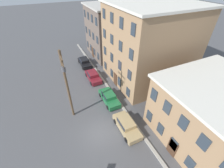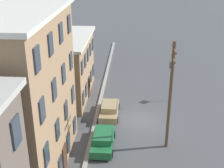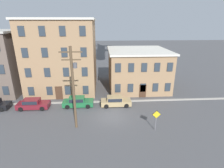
# 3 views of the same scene
# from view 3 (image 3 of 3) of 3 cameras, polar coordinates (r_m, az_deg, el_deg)

# --- Properties ---
(ground_plane) EXTENTS (200.00, 200.00, 0.00)m
(ground_plane) POSITION_cam_3_polar(r_m,az_deg,el_deg) (23.33, -0.20, -10.58)
(ground_plane) COLOR #4C4C4F
(kerb_strip) EXTENTS (56.00, 0.36, 0.16)m
(kerb_strip) POSITION_cam_3_polar(r_m,az_deg,el_deg) (27.27, -0.74, -5.69)
(kerb_strip) COLOR #9E998E
(kerb_strip) RESTS_ON ground_plane
(apartment_midblock) EXTENTS (11.82, 12.30, 12.33)m
(apartment_midblock) POSITION_cam_3_polar(r_m,az_deg,el_deg) (33.23, -15.55, 9.26)
(apartment_midblock) COLOR #9E7A56
(apartment_midblock) RESTS_ON ground_plane
(apartment_far) EXTENTS (10.74, 10.86, 7.05)m
(apartment_far) POSITION_cam_3_polar(r_m,az_deg,el_deg) (33.03, 8.22, 5.02)
(apartment_far) COLOR #9E7A56
(apartment_far) RESTS_ON ground_plane
(car_maroon) EXTENTS (4.40, 1.92, 1.43)m
(car_maroon) POSITION_cam_3_polar(r_m,az_deg,el_deg) (27.47, -24.46, -5.84)
(car_maroon) COLOR maroon
(car_maroon) RESTS_ON ground_plane
(car_green) EXTENTS (4.40, 1.92, 1.43)m
(car_green) POSITION_cam_3_polar(r_m,az_deg,el_deg) (26.15, -11.13, -5.62)
(car_green) COLOR #1E6638
(car_green) RESTS_ON ground_plane
(car_tan) EXTENTS (4.40, 1.92, 1.43)m
(car_tan) POSITION_cam_3_polar(r_m,az_deg,el_deg) (25.86, 1.15, -5.53)
(car_tan) COLOR tan
(car_tan) RESTS_ON ground_plane
(caution_sign) EXTENTS (0.99, 0.08, 2.55)m
(caution_sign) POSITION_cam_3_polar(r_m,az_deg,el_deg) (20.41, 14.25, -10.47)
(caution_sign) COLOR slate
(caution_sign) RESTS_ON ground_plane
(utility_pole) EXTENTS (2.40, 0.44, 9.45)m
(utility_pole) POSITION_cam_3_polar(r_m,az_deg,el_deg) (19.32, -12.46, -0.27)
(utility_pole) COLOR brown
(utility_pole) RESTS_ON ground_plane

